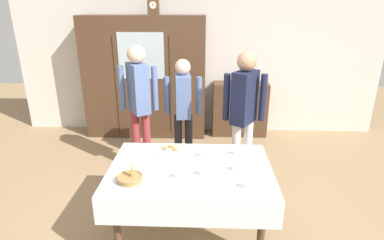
{
  "coord_description": "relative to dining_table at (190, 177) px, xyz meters",
  "views": [
    {
      "loc": [
        0.13,
        -2.94,
        2.25
      ],
      "look_at": [
        0.0,
        0.2,
        1.08
      ],
      "focal_mm": 29.45,
      "sensor_mm": 36.0,
      "label": 1
    }
  ],
  "objects": [
    {
      "name": "ground_plane",
      "position": [
        0.0,
        0.24,
        -0.63
      ],
      "size": [
        12.0,
        12.0,
        0.0
      ],
      "primitive_type": "plane",
      "color": "#997A56",
      "rests_on": "ground"
    },
    {
      "name": "back_wall",
      "position": [
        0.0,
        2.89,
        0.72
      ],
      "size": [
        6.4,
        0.1,
        2.7
      ],
      "primitive_type": "cube",
      "color": "silver",
      "rests_on": "ground"
    },
    {
      "name": "dining_table",
      "position": [
        0.0,
        0.0,
        0.0
      ],
      "size": [
        1.6,
        1.11,
        0.73
      ],
      "color": "#4C3321",
      "rests_on": "ground"
    },
    {
      "name": "wall_cabinet",
      "position": [
        -0.9,
        2.59,
        0.4
      ],
      "size": [
        2.07,
        0.46,
        2.07
      ],
      "color": "#4C3321",
      "rests_on": "ground"
    },
    {
      "name": "mantel_clock",
      "position": [
        -0.7,
        2.59,
        1.55
      ],
      "size": [
        0.18,
        0.11,
        0.24
      ],
      "color": "brown",
      "rests_on": "wall_cabinet"
    },
    {
      "name": "bookshelf_low",
      "position": [
        0.76,
        2.64,
        -0.16
      ],
      "size": [
        0.95,
        0.35,
        0.95
      ],
      "color": "#4C3321",
      "rests_on": "ground"
    },
    {
      "name": "book_stack",
      "position": [
        0.76,
        2.64,
        0.38
      ],
      "size": [
        0.18,
        0.23,
        0.14
      ],
      "color": "#664C7A",
      "rests_on": "bookshelf_low"
    },
    {
      "name": "tea_cup_far_left",
      "position": [
        0.48,
        0.33,
        0.12
      ],
      "size": [
        0.13,
        0.13,
        0.06
      ],
      "color": "white",
      "rests_on": "dining_table"
    },
    {
      "name": "tea_cup_back_edge",
      "position": [
        0.12,
        -0.11,
        0.12
      ],
      "size": [
        0.13,
        0.13,
        0.06
      ],
      "color": "white",
      "rests_on": "dining_table"
    },
    {
      "name": "tea_cup_mid_left",
      "position": [
        0.13,
        0.27,
        0.12
      ],
      "size": [
        0.13,
        0.13,
        0.06
      ],
      "color": "white",
      "rests_on": "dining_table"
    },
    {
      "name": "tea_cup_mid_right",
      "position": [
        0.51,
        -0.32,
        0.12
      ],
      "size": [
        0.13,
        0.13,
        0.06
      ],
      "color": "white",
      "rests_on": "dining_table"
    },
    {
      "name": "tea_cup_near_right",
      "position": [
        -0.1,
        -0.18,
        0.12
      ],
      "size": [
        0.13,
        0.13,
        0.06
      ],
      "color": "white",
      "rests_on": "dining_table"
    },
    {
      "name": "tea_cup_front_edge",
      "position": [
        0.44,
        -0.01,
        0.12
      ],
      "size": [
        0.13,
        0.13,
        0.06
      ],
      "color": "white",
      "rests_on": "dining_table"
    },
    {
      "name": "bread_basket",
      "position": [
        -0.54,
        -0.24,
        0.13
      ],
      "size": [
        0.24,
        0.24,
        0.16
      ],
      "color": "#9E7542",
      "rests_on": "dining_table"
    },
    {
      "name": "pastry_plate",
      "position": [
        -0.24,
        0.4,
        0.11
      ],
      "size": [
        0.28,
        0.28,
        0.05
      ],
      "color": "white",
      "rests_on": "dining_table"
    },
    {
      "name": "spoon_far_left",
      "position": [
        0.38,
        0.21,
        0.1
      ],
      "size": [
        0.12,
        0.02,
        0.01
      ],
      "color": "silver",
      "rests_on": "dining_table"
    },
    {
      "name": "spoon_mid_right",
      "position": [
        -0.2,
        -0.35,
        0.1
      ],
      "size": [
        0.12,
        0.02,
        0.01
      ],
      "color": "silver",
      "rests_on": "dining_table"
    },
    {
      "name": "person_behind_table_left",
      "position": [
        -0.74,
        1.28,
        0.45
      ],
      "size": [
        0.52,
        0.41,
        1.76
      ],
      "color": "#933338",
      "rests_on": "ground"
    },
    {
      "name": "person_behind_table_right",
      "position": [
        -0.16,
        1.42,
        0.31
      ],
      "size": [
        0.52,
        0.38,
        1.56
      ],
      "color": "#232328",
      "rests_on": "ground"
    },
    {
      "name": "person_by_cabinet",
      "position": [
        0.62,
        0.98,
        0.43
      ],
      "size": [
        0.52,
        0.41,
        1.73
      ],
      "color": "silver",
      "rests_on": "ground"
    }
  ]
}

